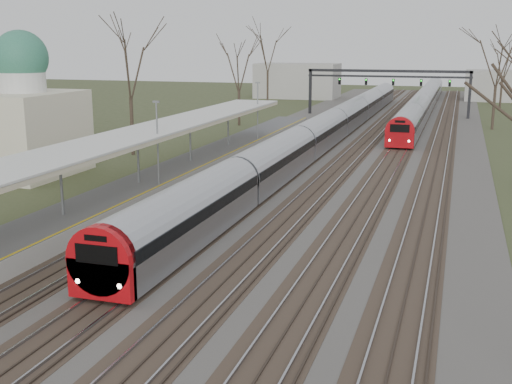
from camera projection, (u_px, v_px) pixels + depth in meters
The scene contains 8 objects.
track_bed at pixel (347, 152), 56.34m from camera, with size 24.00×160.00×0.22m.
platform at pixel (164, 180), 42.74m from camera, with size 3.50×69.00×1.00m, color #9E9B93.
canopy at pixel (129, 138), 37.77m from camera, with size 4.10×50.00×3.11m.
dome_building at pixel (6, 124), 46.21m from camera, with size 10.00×8.00×10.30m.
signal_gantry at pixel (388, 79), 83.08m from camera, with size 21.00×0.59×6.08m.
tree_west_far at pixel (129, 60), 53.13m from camera, with size 5.50×5.50×11.33m.
train_near at pixel (335, 124), 64.56m from camera, with size 2.62×90.21×3.05m.
train_far at pixel (424, 100), 91.45m from camera, with size 2.62×75.21×3.05m.
Camera 1 is at (9.45, -0.50, 9.35)m, focal length 45.00 mm.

